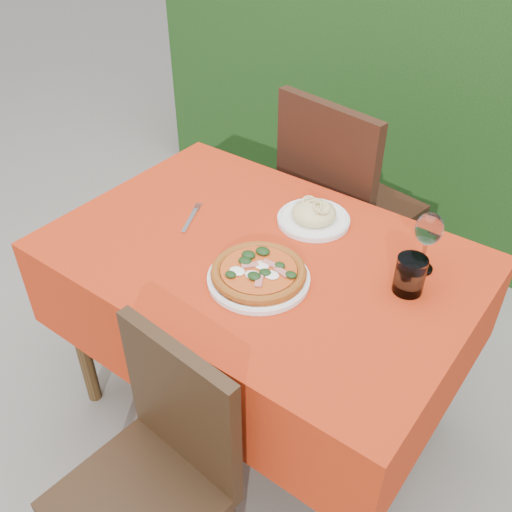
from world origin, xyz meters
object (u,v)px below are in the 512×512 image
Objects in this scene: chair_near at (159,464)px; chair_far at (340,199)px; pizza_plate at (259,274)px; pasta_plate at (314,216)px; water_glass at (410,277)px; fork at (190,220)px; wine_glass at (429,231)px.

chair_far is (-0.20, 1.24, 0.10)m from chair_near.
pizza_plate is (-0.04, 0.47, 0.29)m from chair_near.
chair_near reaches higher than pizza_plate.
chair_near is 3.59× the size of pasta_plate.
water_glass is (0.31, 0.69, 0.32)m from chair_near.
water_glass reaches higher than pasta_plate.
pasta_plate is 0.41m from water_glass.
chair_far is 4.31× the size of pasta_plate.
fork is (-0.39, 0.58, 0.27)m from chair_near.
fork is (-0.19, -0.66, 0.18)m from chair_far.
fork is at bearing 83.36° from chair_far.
chair_far is 0.49m from pasta_plate.
chair_near is 4.41× the size of wine_glass.
fork is (-0.70, -0.22, -0.13)m from wine_glass.
chair_far is 5.29× the size of wine_glass.
chair_near is 0.82m from water_glass.
pasta_plate is 0.39m from wine_glass.
pasta_plate is (0.13, -0.42, 0.20)m from chair_far.
chair_near is at bearing -114.39° from water_glass.
pizza_plate is at bearing 111.58° from chair_far.
wine_glass is at bearing 43.42° from pizza_plate.
fork is (-0.32, -0.24, -0.02)m from pasta_plate.
chair_far reaches higher than pasta_plate.
chair_far is at bearing 104.01° from chair_near.
wine_glass is at bearing 73.89° from chair_near.
water_glass is (0.52, -0.55, 0.22)m from chair_far.
chair_near is 0.94m from wine_glass.
chair_near is at bearing -80.43° from fork.
pasta_plate is at bearing 11.73° from fork.
fork is (-0.70, -0.11, -0.05)m from water_glass.
chair_far reaches higher than chair_near.
pasta_plate is (-0.07, 0.81, 0.29)m from chair_near.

